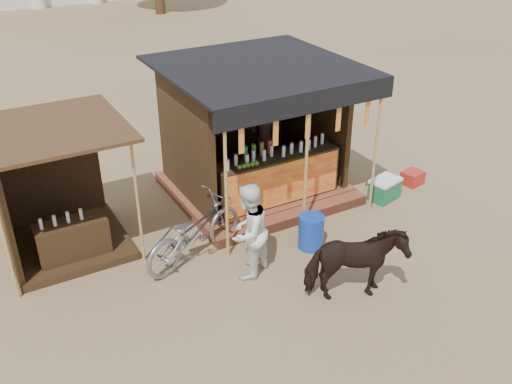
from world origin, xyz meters
name	(u,v)px	position (x,y,z in m)	size (l,w,h in m)	color
ground	(304,293)	(0.00, 0.00, 0.00)	(120.00, 120.00, 0.00)	#846B4C
main_stall	(257,148)	(1.02, 3.36, 1.02)	(3.60, 3.61, 2.78)	brown
secondary_stall	(52,208)	(-3.17, 3.24, 0.85)	(2.40, 2.40, 2.38)	#342513
cow	(355,265)	(0.59, -0.47, 0.64)	(0.69, 1.52, 1.29)	black
motorbike	(194,231)	(-1.13, 1.75, 0.56)	(0.74, 2.13, 1.12)	gray
bystander	(248,232)	(-0.54, 0.90, 0.84)	(0.82, 0.64, 1.68)	white
blue_barrel	(311,232)	(0.83, 1.05, 0.32)	(0.46, 0.46, 0.64)	#1536A2
red_crate	(412,178)	(4.16, 2.00, 0.15)	(0.43, 0.37, 0.29)	maroon
cooler	(385,189)	(3.18, 1.78, 0.23)	(0.73, 0.58, 0.46)	#17683F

